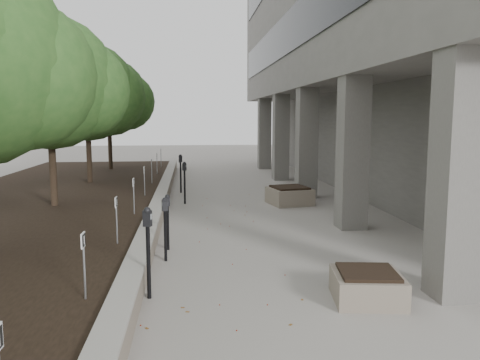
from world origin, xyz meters
TOP-DOWN VIEW (x-y plane):
  - ground at (0.00, 0.00)m, footprint 90.00×90.00m
  - retaining_wall at (-1.82, 9.00)m, footprint 0.39×26.00m
  - planting_bed at (-5.50, 9.00)m, footprint 7.00×26.00m
  - brutalist_building at (9.50, 13.00)m, footprint 13.10×26.00m
  - crabapple_tree_3 at (-4.80, 8.00)m, footprint 4.60×4.00m
  - crabapple_tree_4 at (-4.80, 13.00)m, footprint 4.60×4.00m
  - crabapple_tree_5 at (-4.80, 18.00)m, footprint 4.60×4.00m
  - parking_sign_2 at (-2.35, 0.50)m, footprint 0.04×0.22m
  - parking_sign_3 at (-2.35, 3.50)m, footprint 0.04×0.22m
  - parking_sign_4 at (-2.35, 6.50)m, footprint 0.04×0.22m
  - parking_sign_5 at (-2.35, 9.50)m, footprint 0.04×0.22m
  - parking_sign_6 at (-2.35, 12.50)m, footprint 0.04×0.22m
  - parking_sign_7 at (-2.35, 15.50)m, footprint 0.04×0.22m
  - parking_sign_8 at (-2.35, 18.50)m, footprint 0.04×0.22m
  - parking_meter_1 at (-1.55, 1.46)m, footprint 0.18×0.15m
  - parking_meter_2 at (-1.38, 3.50)m, footprint 0.15×0.13m
  - parking_meter_3 at (-1.37, 4.34)m, footprint 0.13×0.10m
  - parking_meter_4 at (-1.06, 10.07)m, footprint 0.17×0.15m
  - parking_meter_5 at (-1.24, 12.52)m, footprint 0.17×0.14m
  - planter_front at (1.96, 1.00)m, footprint 1.21×1.21m
  - planter_back at (2.50, 9.65)m, footprint 1.55×1.55m
  - berry_scatter at (-0.10, 5.00)m, footprint 3.30×14.10m

SIDE VIEW (x-z plane):
  - ground at x=0.00m, z-range 0.00..0.00m
  - berry_scatter at x=-0.10m, z-range 0.00..0.02m
  - planting_bed at x=-5.50m, z-range 0.00..0.40m
  - planter_front at x=1.96m, z-range 0.00..0.50m
  - retaining_wall at x=-1.82m, z-range 0.00..0.50m
  - planter_back at x=2.50m, z-range 0.00..0.61m
  - parking_meter_3 at x=-1.37m, z-range 0.00..1.26m
  - parking_meter_2 at x=-1.38m, z-range 0.00..1.33m
  - parking_meter_4 at x=-1.06m, z-range 0.00..1.45m
  - parking_meter_5 at x=-1.24m, z-range 0.00..1.51m
  - parking_meter_1 at x=-1.55m, z-range 0.00..1.52m
  - parking_sign_2 at x=-2.35m, z-range 0.40..1.36m
  - parking_sign_3 at x=-2.35m, z-range 0.40..1.36m
  - parking_sign_4 at x=-2.35m, z-range 0.40..1.36m
  - parking_sign_5 at x=-2.35m, z-range 0.40..1.36m
  - parking_sign_6 at x=-2.35m, z-range 0.40..1.36m
  - parking_sign_7 at x=-2.35m, z-range 0.40..1.36m
  - parking_sign_8 at x=-2.35m, z-range 0.40..1.36m
  - crabapple_tree_3 at x=-4.80m, z-range 0.40..5.84m
  - crabapple_tree_4 at x=-4.80m, z-range 0.40..5.84m
  - crabapple_tree_5 at x=-4.80m, z-range 0.40..5.84m
  - brutalist_building at x=9.50m, z-range 0.00..15.00m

